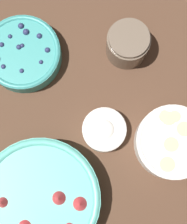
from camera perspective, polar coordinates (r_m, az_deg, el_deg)
name	(u,v)px	position (r m, az deg, el deg)	size (l,w,h in m)	color
ground_plane	(115,144)	(0.88, 3.26, -4.92)	(4.00, 4.00, 0.00)	#4C3323
bowl_strawberries	(41,199)	(0.84, -8.05, -12.99)	(0.26, 0.26, 0.10)	#56B7A8
bowl_blueberries	(23,54)	(0.90, -10.71, 8.73)	(0.18, 0.18, 0.05)	teal
bowl_bananas	(172,142)	(0.86, 11.89, -4.54)	(0.17, 0.17, 0.06)	white
bowl_cream	(104,130)	(0.85, 1.64, -2.75)	(0.10, 0.10, 0.05)	white
jar_chocolate	(128,44)	(0.88, 5.21, 10.21)	(0.10, 0.10, 0.09)	brown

